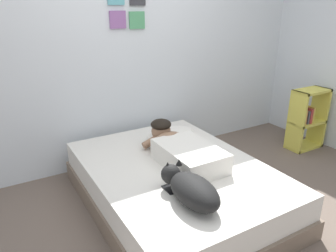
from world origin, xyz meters
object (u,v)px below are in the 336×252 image
(pillow, at_px, (171,134))
(bookshelf, at_px, (307,119))
(coffee_cup, at_px, (171,141))
(bed, at_px, (175,185))
(person_lying, at_px, (181,149))
(cell_phone, at_px, (169,189))
(dog, at_px, (191,189))

(pillow, relative_size, bookshelf, 0.69)
(pillow, xyz_separation_m, coffee_cup, (-0.07, -0.13, -0.02))
(bed, xyz_separation_m, person_lying, (0.10, 0.08, 0.30))
(coffee_cup, bearing_deg, cell_phone, -121.82)
(cell_phone, bearing_deg, pillow, 58.46)
(pillow, height_order, dog, dog)
(bed, relative_size, person_lying, 2.15)
(pillow, relative_size, dog, 0.90)
(coffee_cup, xyz_separation_m, cell_phone, (-0.44, -0.71, -0.03))
(person_lying, height_order, bookshelf, bookshelf)
(person_lying, distance_m, cell_phone, 0.53)
(bookshelf, bearing_deg, dog, -161.27)
(pillow, relative_size, cell_phone, 3.71)
(coffee_cup, bearing_deg, pillow, 60.06)
(pillow, relative_size, coffee_cup, 4.16)
(dog, xyz_separation_m, cell_phone, (-0.05, 0.21, -0.10))
(pillow, bearing_deg, dog, -113.78)
(bookshelf, bearing_deg, pillow, 170.38)
(pillow, bearing_deg, coffee_cup, -119.94)
(bookshelf, bearing_deg, bed, -173.54)
(cell_phone, bearing_deg, person_lying, 48.14)
(person_lying, bearing_deg, dog, -116.26)
(bed, height_order, dog, dog)
(pillow, height_order, bookshelf, bookshelf)
(pillow, xyz_separation_m, cell_phone, (-0.52, -0.84, -0.05))
(pillow, xyz_separation_m, bookshelf, (1.76, -0.30, -0.06))
(dog, bearing_deg, bed, 69.81)
(coffee_cup, distance_m, bookshelf, 1.84)
(bed, distance_m, bookshelf, 2.05)
(pillow, xyz_separation_m, person_lying, (-0.17, -0.45, 0.05))
(pillow, height_order, cell_phone, pillow)
(bed, bearing_deg, cell_phone, -128.07)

